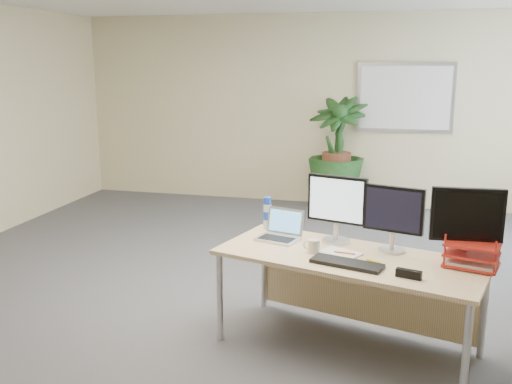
% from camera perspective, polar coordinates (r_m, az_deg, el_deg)
% --- Properties ---
extents(floor, '(8.00, 8.00, 0.00)m').
position_cam_1_polar(floor, '(4.77, -1.19, -12.30)').
color(floor, '#47484C').
rests_on(floor, ground).
extents(back_wall, '(7.00, 0.04, 2.70)m').
position_cam_1_polar(back_wall, '(8.27, 6.18, 8.11)').
color(back_wall, beige).
rests_on(back_wall, floor).
extents(whiteboard, '(1.30, 0.04, 0.95)m').
position_cam_1_polar(whiteboard, '(8.14, 14.68, 9.11)').
color(whiteboard, '#AEADB2').
rests_on(whiteboard, back_wall).
extents(desk, '(1.98, 1.24, 0.71)m').
position_cam_1_polar(desk, '(4.20, 9.72, -7.80)').
color(desk, tan).
rests_on(desk, floor).
extents(floor_plant, '(1.05, 1.05, 1.50)m').
position_cam_1_polar(floor_plant, '(8.00, 8.05, 3.58)').
color(floor_plant, '#163412').
rests_on(floor_plant, floor).
extents(monitor_left, '(0.45, 0.21, 0.51)m').
position_cam_1_polar(monitor_left, '(4.27, 8.10, -1.25)').
color(monitor_left, silver).
rests_on(monitor_left, desk).
extents(monitor_right, '(0.42, 0.19, 0.47)m').
position_cam_1_polar(monitor_right, '(4.14, 13.58, -2.21)').
color(monitor_right, silver).
rests_on(monitor_right, desk).
extents(monitor_dark, '(0.47, 0.21, 0.52)m').
position_cam_1_polar(monitor_dark, '(4.01, 20.33, -2.74)').
color(monitor_dark, silver).
rests_on(monitor_dark, desk).
extents(laptop, '(0.36, 0.34, 0.22)m').
position_cam_1_polar(laptop, '(4.38, 2.50, -3.93)').
color(laptop, silver).
rests_on(laptop, desk).
extents(keyboard, '(0.50, 0.28, 0.03)m').
position_cam_1_polar(keyboard, '(3.87, 9.07, -7.06)').
color(keyboard, black).
rests_on(keyboard, desk).
extents(coffee_mug, '(0.13, 0.09, 0.10)m').
position_cam_1_polar(coffee_mug, '(4.08, 5.74, -5.41)').
color(coffee_mug, silver).
rests_on(coffee_mug, desk).
extents(spiral_notebook, '(0.33, 0.30, 0.01)m').
position_cam_1_polar(spiral_notebook, '(4.08, 8.37, -6.09)').
color(spiral_notebook, white).
rests_on(spiral_notebook, desk).
extents(orange_pen, '(0.15, 0.03, 0.01)m').
position_cam_1_polar(orange_pen, '(4.06, 8.84, -6.03)').
color(orange_pen, '#D65C17').
rests_on(orange_pen, spiral_notebook).
extents(yellow_highlighter, '(0.11, 0.07, 0.02)m').
position_cam_1_polar(yellow_highlighter, '(3.96, 11.74, -6.79)').
color(yellow_highlighter, yellow).
rests_on(yellow_highlighter, desk).
extents(water_bottle, '(0.07, 0.07, 0.26)m').
position_cam_1_polar(water_bottle, '(4.60, 1.14, -2.19)').
color(water_bottle, silver).
rests_on(water_bottle, desk).
extents(letter_tray, '(0.40, 0.34, 0.16)m').
position_cam_1_polar(letter_tray, '(4.04, 20.77, -6.03)').
color(letter_tray, '#AE1F15').
rests_on(letter_tray, desk).
extents(stapler, '(0.17, 0.08, 0.05)m').
position_cam_1_polar(stapler, '(3.73, 15.02, -7.92)').
color(stapler, black).
rests_on(stapler, desk).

